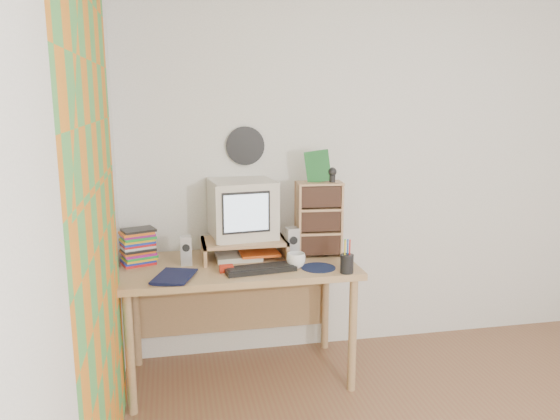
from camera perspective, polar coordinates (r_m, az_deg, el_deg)
name	(u,v)px	position (r m, az deg, el deg)	size (l,w,h in m)	color
back_wall	(379,169)	(3.84, 10.28, 4.20)	(3.50, 3.50, 0.00)	white
left_wall	(66,253)	(1.88, -21.47, -4.22)	(3.50, 3.50, 0.00)	white
curtain	(99,244)	(2.36, -18.38, -3.38)	(2.20, 2.20, 0.00)	orange
wall_disc	(245,146)	(3.56, -3.65, 6.70)	(0.25, 0.25, 0.02)	black
desk	(237,281)	(3.44, -4.48, -7.41)	(1.40, 0.70, 0.75)	tan
monitor_riser	(244,244)	(3.41, -3.78, -3.53)	(0.52, 0.30, 0.12)	tan
crt_monitor	(243,210)	(3.41, -3.88, 0.03)	(0.38, 0.38, 0.36)	beige
speaker_left	(186,250)	(3.32, -9.80, -4.19)	(0.07, 0.07, 0.18)	#BDBCC1
speaker_right	(292,243)	(3.39, 1.27, -3.51)	(0.07, 0.07, 0.20)	#BDBCC1
keyboard	(260,269)	(3.18, -2.09, -6.18)	(0.41, 0.14, 0.03)	black
dvd_stack	(138,243)	(3.38, -14.59, -3.37)	(0.19, 0.13, 0.26)	brown
cd_rack	(319,219)	(3.44, 4.11, -0.95)	(0.28, 0.15, 0.47)	tan
mug	(296,260)	(3.23, 1.68, -5.29)	(0.11, 0.11, 0.09)	white
diary	(157,274)	(3.14, -12.71, -6.52)	(0.24, 0.18, 0.05)	#0E1336
mousepad	(318,268)	(3.25, 4.03, -6.03)	(0.20, 0.20, 0.00)	#0F1533
pen_cup	(347,260)	(3.15, 7.01, -5.21)	(0.08, 0.08, 0.15)	black
papers	(246,255)	(3.43, -3.54, -4.75)	(0.28, 0.20, 0.04)	silver
red_box	(226,269)	(3.18, -5.63, -6.11)	(0.08, 0.05, 0.04)	red
game_box	(318,166)	(3.40, 3.96, 4.58)	(0.15, 0.03, 0.19)	#1C632A
webcam	(332,175)	(3.40, 5.49, 3.69)	(0.05, 0.05, 0.09)	black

